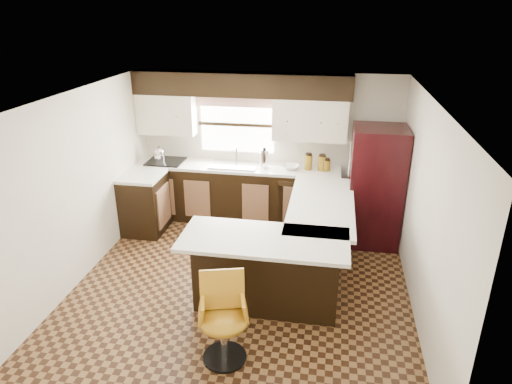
% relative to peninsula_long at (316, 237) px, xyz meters
% --- Properties ---
extents(floor, '(4.40, 4.40, 0.00)m').
position_rel_peninsula_long_xyz_m(floor, '(-0.90, -0.62, -0.45)').
color(floor, '#49301A').
rests_on(floor, ground).
extents(ceiling, '(4.40, 4.40, 0.00)m').
position_rel_peninsula_long_xyz_m(ceiling, '(-0.90, -0.62, 1.95)').
color(ceiling, silver).
rests_on(ceiling, wall_back).
extents(wall_back, '(4.40, 0.00, 4.40)m').
position_rel_peninsula_long_xyz_m(wall_back, '(-0.90, 1.58, 0.75)').
color(wall_back, beige).
rests_on(wall_back, floor).
extents(wall_front, '(4.40, 0.00, 4.40)m').
position_rel_peninsula_long_xyz_m(wall_front, '(-0.90, -2.83, 0.75)').
color(wall_front, beige).
rests_on(wall_front, floor).
extents(wall_left, '(0.00, 4.40, 4.40)m').
position_rel_peninsula_long_xyz_m(wall_left, '(-3.00, -0.62, 0.75)').
color(wall_left, beige).
rests_on(wall_left, floor).
extents(wall_right, '(0.00, 4.40, 4.40)m').
position_rel_peninsula_long_xyz_m(wall_right, '(1.20, -0.62, 0.75)').
color(wall_right, beige).
rests_on(wall_right, floor).
extents(base_cab_back, '(3.30, 0.60, 0.90)m').
position_rel_peninsula_long_xyz_m(base_cab_back, '(-1.35, 1.28, 0.00)').
color(base_cab_back, black).
rests_on(base_cab_back, floor).
extents(base_cab_left, '(0.60, 0.70, 0.90)m').
position_rel_peninsula_long_xyz_m(base_cab_left, '(-2.70, 0.62, 0.00)').
color(base_cab_left, black).
rests_on(base_cab_left, floor).
extents(counter_back, '(3.30, 0.60, 0.04)m').
position_rel_peninsula_long_xyz_m(counter_back, '(-1.35, 1.28, 0.47)').
color(counter_back, silver).
rests_on(counter_back, base_cab_back).
extents(counter_left, '(0.60, 0.70, 0.04)m').
position_rel_peninsula_long_xyz_m(counter_left, '(-2.70, 0.62, 0.47)').
color(counter_left, silver).
rests_on(counter_left, base_cab_left).
extents(soffit, '(3.40, 0.35, 0.36)m').
position_rel_peninsula_long_xyz_m(soffit, '(-1.30, 1.40, 1.77)').
color(soffit, black).
rests_on(soffit, wall_back).
extents(upper_cab_left, '(0.94, 0.35, 0.64)m').
position_rel_peninsula_long_xyz_m(upper_cab_left, '(-2.52, 1.40, 1.27)').
color(upper_cab_left, beige).
rests_on(upper_cab_left, wall_back).
extents(upper_cab_right, '(1.14, 0.35, 0.64)m').
position_rel_peninsula_long_xyz_m(upper_cab_right, '(-0.22, 1.40, 1.27)').
color(upper_cab_right, beige).
rests_on(upper_cab_right, wall_back).
extents(window_pane, '(1.20, 0.02, 0.90)m').
position_rel_peninsula_long_xyz_m(window_pane, '(-1.40, 1.56, 1.10)').
color(window_pane, white).
rests_on(window_pane, wall_back).
extents(valance, '(1.30, 0.06, 0.18)m').
position_rel_peninsula_long_xyz_m(valance, '(-1.40, 1.52, 1.49)').
color(valance, '#D19B93').
rests_on(valance, wall_back).
extents(sink, '(0.75, 0.45, 0.03)m').
position_rel_peninsula_long_xyz_m(sink, '(-1.40, 1.25, 0.51)').
color(sink, '#B2B2B7').
rests_on(sink, counter_back).
extents(dishwasher, '(0.58, 0.03, 0.78)m').
position_rel_peninsula_long_xyz_m(dishwasher, '(-0.35, 0.99, -0.02)').
color(dishwasher, black).
rests_on(dishwasher, floor).
extents(cooktop, '(0.58, 0.50, 0.02)m').
position_rel_peninsula_long_xyz_m(cooktop, '(-2.55, 1.25, 0.51)').
color(cooktop, black).
rests_on(cooktop, counter_back).
extents(peninsula_long, '(0.60, 1.95, 0.90)m').
position_rel_peninsula_long_xyz_m(peninsula_long, '(0.00, 0.00, 0.00)').
color(peninsula_long, black).
rests_on(peninsula_long, floor).
extents(peninsula_return, '(1.65, 0.60, 0.90)m').
position_rel_peninsula_long_xyz_m(peninsula_return, '(-0.53, -0.97, 0.00)').
color(peninsula_return, black).
rests_on(peninsula_return, floor).
extents(counter_pen_long, '(0.84, 1.95, 0.04)m').
position_rel_peninsula_long_xyz_m(counter_pen_long, '(0.05, 0.00, 0.47)').
color(counter_pen_long, silver).
rests_on(counter_pen_long, peninsula_long).
extents(counter_pen_return, '(1.89, 0.84, 0.04)m').
position_rel_peninsula_long_xyz_m(counter_pen_return, '(-0.55, -1.06, 0.47)').
color(counter_pen_return, silver).
rests_on(counter_pen_return, peninsula_return).
extents(refrigerator, '(0.76, 0.73, 1.77)m').
position_rel_peninsula_long_xyz_m(refrigerator, '(0.80, 0.88, 0.44)').
color(refrigerator, black).
rests_on(refrigerator, floor).
extents(bar_chair, '(0.60, 0.60, 0.92)m').
position_rel_peninsula_long_xyz_m(bar_chair, '(-0.81, -1.96, 0.01)').
color(bar_chair, '#B37A16').
rests_on(bar_chair, floor).
extents(kettle, '(0.18, 0.18, 0.24)m').
position_rel_peninsula_long_xyz_m(kettle, '(-2.65, 1.26, 0.64)').
color(kettle, silver).
rests_on(kettle, cooktop).
extents(percolator, '(0.13, 0.13, 0.29)m').
position_rel_peninsula_long_xyz_m(percolator, '(-0.91, 1.28, 0.64)').
color(percolator, silver).
rests_on(percolator, counter_back).
extents(mixing_bowl, '(0.27, 0.27, 0.06)m').
position_rel_peninsula_long_xyz_m(mixing_bowl, '(-0.48, 1.28, 0.53)').
color(mixing_bowl, white).
rests_on(mixing_bowl, counter_back).
extents(canister_large, '(0.12, 0.12, 0.24)m').
position_rel_peninsula_long_xyz_m(canister_large, '(-0.21, 1.30, 0.61)').
color(canister_large, '#7E5E14').
rests_on(canister_large, counter_back).
extents(canister_med, '(0.12, 0.12, 0.23)m').
position_rel_peninsula_long_xyz_m(canister_med, '(-0.00, 1.30, 0.61)').
color(canister_med, '#7E5E14').
rests_on(canister_med, counter_back).
extents(canister_small, '(0.12, 0.12, 0.17)m').
position_rel_peninsula_long_xyz_m(canister_small, '(0.07, 1.30, 0.58)').
color(canister_small, '#7E5E14').
rests_on(canister_small, counter_back).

